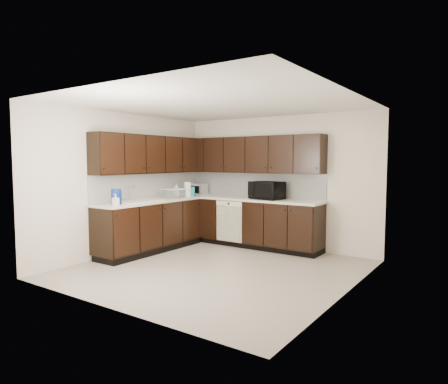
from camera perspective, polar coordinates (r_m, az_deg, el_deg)
The scene contains 20 objects.
floor at distance 6.22m, azimuth -1.19°, elevation -10.95°, with size 4.00×4.00×0.00m, color #9F9283.
ceiling at distance 6.06m, azimuth -1.23°, elevation 12.49°, with size 4.00×4.00×0.00m, color white.
wall_back at distance 7.72m, azimuth 7.53°, elevation 1.44°, with size 4.00×0.02×2.50m, color beige.
wall_left at distance 7.36m, azimuth -13.93°, elevation 1.20°, with size 0.02×4.00×2.50m, color beige.
wall_right at distance 5.11m, azimuth 17.28°, elevation -0.29°, with size 0.02×4.00×2.50m, color beige.
wall_front at distance 4.55m, azimuth -16.14°, elevation -0.84°, with size 4.00×0.02×2.50m, color beige.
lower_cabinets at distance 7.59m, azimuth -2.45°, elevation -4.93°, with size 3.00×2.80×0.90m.
countertop at distance 7.52m, azimuth -2.49°, elevation -1.12°, with size 3.03×2.83×0.04m.
backsplash at distance 7.80m, azimuth -2.79°, elevation 0.99°, with size 3.00×2.80×0.48m.
upper_cabinets at distance 7.62m, azimuth -2.64°, elevation 5.35°, with size 3.00×2.80×0.70m.
dishwasher at distance 7.64m, azimuth 0.74°, elevation -3.86°, with size 0.58×0.04×0.78m.
sink at distance 7.15m, azimuth -12.26°, elevation -1.83°, with size 0.54×0.82×0.42m.
microwave at distance 7.45m, azimuth 6.10°, elevation 0.23°, with size 0.60×0.40×0.33m, color black.
soap_bottle_a at distance 6.56m, azimuth -15.23°, elevation -1.10°, with size 0.09×0.09×0.19m, color gray.
soap_bottle_b at distance 8.01m, azimuth -6.80°, elevation 0.30°, with size 0.10×0.10×0.27m, color gray.
toaster_oven at distance 8.48m, azimuth -3.80°, elevation 0.44°, with size 0.37×0.27×0.23m, color silver.
storage_bin at distance 7.87m, azimuth -7.29°, elevation -0.17°, with size 0.41×0.30×0.16m, color silver.
blue_pitcher at distance 6.81m, azimuth -15.13°, elevation -0.62°, with size 0.17×0.17×0.26m, color #103197.
teal_tumbler at distance 8.04m, azimuth -4.50°, elevation 0.05°, with size 0.09×0.09×0.19m, color #0D8895.
paper_towel_roll at distance 8.03m, azimuth -5.22°, elevation 0.39°, with size 0.13×0.13×0.29m, color white.
Camera 1 is at (3.52, -4.86, 1.66)m, focal length 32.00 mm.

